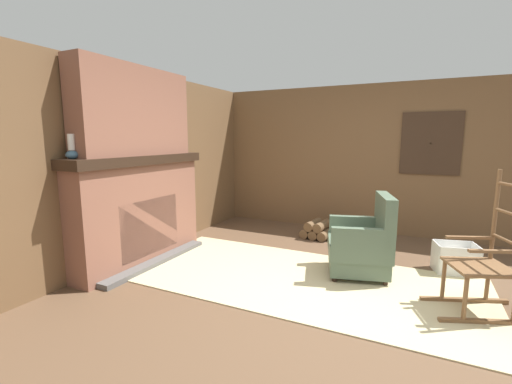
{
  "coord_description": "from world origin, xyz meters",
  "views": [
    {
      "loc": [
        0.6,
        -3.13,
        1.55
      ],
      "look_at": [
        -1.19,
        0.56,
        0.9
      ],
      "focal_mm": 24.0,
      "sensor_mm": 36.0,
      "label": 1
    }
  ],
  "objects": [
    {
      "name": "ground_plane",
      "position": [
        0.0,
        0.0,
        0.0
      ],
      "size": [
        14.0,
        14.0,
        0.0
      ],
      "primitive_type": "plane",
      "color": "brown"
    },
    {
      "name": "wood_panel_wall_left",
      "position": [
        -2.71,
        0.0,
        1.2
      ],
      "size": [
        0.06,
        5.96,
        2.4
      ],
      "color": "brown",
      "rests_on": "ground"
    },
    {
      "name": "wood_panel_wall_back",
      "position": [
        0.02,
        2.71,
        1.21
      ],
      "size": [
        5.96,
        0.09,
        2.4
      ],
      "color": "brown",
      "rests_on": "ground"
    },
    {
      "name": "fireplace_hearth",
      "position": [
        -2.51,
        0.0,
        0.66
      ],
      "size": [
        0.54,
        1.96,
        1.34
      ],
      "color": "brown",
      "rests_on": "ground"
    },
    {
      "name": "chimney_breast",
      "position": [
        -2.52,
        0.0,
        1.86
      ],
      "size": [
        0.29,
        1.64,
        1.04
      ],
      "color": "brown",
      "rests_on": "fireplace_hearth"
    },
    {
      "name": "area_rug",
      "position": [
        -0.53,
        0.31,
        0.01
      ],
      "size": [
        3.82,
        1.76,
        0.01
      ],
      "color": "#C6B789",
      "rests_on": "ground"
    },
    {
      "name": "armchair",
      "position": [
        0.07,
        0.74,
        0.35
      ],
      "size": [
        0.81,
        0.8,
        0.93
      ],
      "rotation": [
        0.0,
        0.0,
        3.41
      ],
      "color": "#516651",
      "rests_on": "ground"
    },
    {
      "name": "rocking_chair",
      "position": [
        1.16,
        0.31,
        0.43
      ],
      "size": [
        0.9,
        0.69,
        1.27
      ],
      "rotation": [
        0.0,
        0.0,
        3.51
      ],
      "color": "brown",
      "rests_on": "ground"
    },
    {
      "name": "firewood_stack",
      "position": [
        -0.79,
        1.98,
        0.12
      ],
      "size": [
        0.49,
        0.48,
        0.27
      ],
      "rotation": [
        0.0,
        0.0,
        -0.12
      ],
      "color": "brown",
      "rests_on": "ground"
    },
    {
      "name": "laundry_basket",
      "position": [
        1.03,
        1.28,
        0.17
      ],
      "size": [
        0.5,
        0.41,
        0.34
      ],
      "rotation": [
        0.0,
        0.0,
        0.24
      ],
      "color": "white",
      "rests_on": "ground"
    },
    {
      "name": "oil_lamp_vase",
      "position": [
        -2.55,
        -0.84,
        1.43
      ],
      "size": [
        0.12,
        0.12,
        0.25
      ],
      "color": "#47708E",
      "rests_on": "fireplace_hearth"
    },
    {
      "name": "storage_case",
      "position": [
        -2.55,
        0.38,
        1.4
      ],
      "size": [
        0.17,
        0.27,
        0.11
      ],
      "color": "black",
      "rests_on": "fireplace_hearth"
    },
    {
      "name": "decorative_plate_on_mantel",
      "position": [
        -2.57,
        -0.13,
        1.48
      ],
      "size": [
        0.07,
        0.27,
        0.27
      ],
      "color": "gold",
      "rests_on": "fireplace_hearth"
    }
  ]
}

